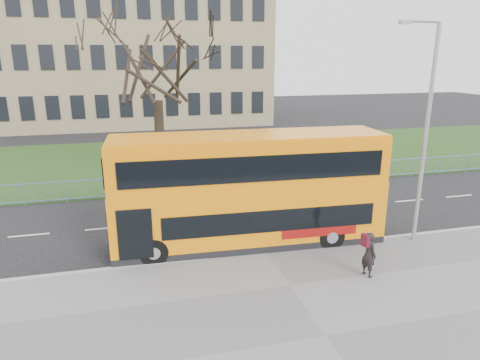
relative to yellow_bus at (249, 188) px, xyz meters
name	(u,v)px	position (x,y,z in m)	size (l,w,h in m)	color
ground	(254,237)	(0.38, 0.51, -2.31)	(120.00, 120.00, 0.00)	black
pavement	(325,338)	(0.38, -6.24, -2.25)	(80.00, 10.50, 0.12)	slate
kerb	(266,252)	(0.38, -1.04, -2.24)	(80.00, 0.20, 0.14)	#969598
grass_verge	(200,158)	(0.38, 14.81, -2.27)	(80.00, 15.40, 0.08)	#203814
guard_railing	(221,181)	(0.38, 7.11, -1.76)	(40.00, 0.12, 1.10)	#6A8DBD
bare_tree	(157,85)	(-2.62, 10.51, 3.21)	(7.62, 7.62, 10.88)	black
civic_building	(123,57)	(-4.62, 35.51, 4.69)	(30.00, 15.00, 14.00)	#8F7D5A
yellow_bus	(249,188)	(0.00, 0.00, 0.00)	(10.38, 2.91, 4.31)	orange
pedestrian	(369,254)	(3.09, -3.63, -1.42)	(0.56, 0.37, 1.54)	black
street_lamp	(425,127)	(6.27, -1.50, 2.31)	(1.74, 0.31, 8.21)	#999DA2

